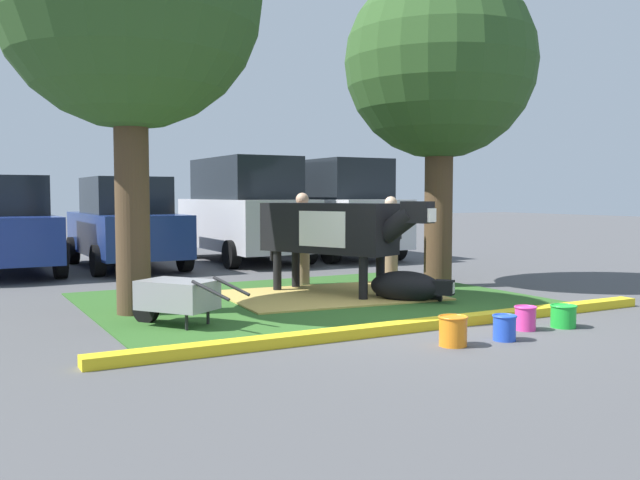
{
  "coord_description": "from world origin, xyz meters",
  "views": [
    {
      "loc": [
        -5.31,
        -7.39,
        1.64
      ],
      "look_at": [
        0.09,
        2.43,
        0.9
      ],
      "focal_mm": 38.72,
      "sensor_mm": 36.0,
      "label": 1
    }
  ],
  "objects": [
    {
      "name": "ground_plane",
      "position": [
        0.0,
        0.0,
        0.0
      ],
      "size": [
        80.0,
        80.0,
        0.0
      ],
      "primitive_type": "plane",
      "color": "#4C4C4F"
    },
    {
      "name": "person_visitor_near",
      "position": [
        0.34,
        3.52,
        0.9
      ],
      "size": [
        0.52,
        0.34,
        1.67
      ],
      "color": "#9E7F5B",
      "rests_on": "ground"
    },
    {
      "name": "bucket_blue",
      "position": [
        0.21,
        -1.67,
        0.15
      ],
      "size": [
        0.28,
        0.28,
        0.29
      ],
      "color": "blue",
      "rests_on": "ground"
    },
    {
      "name": "suv_black",
      "position": [
        1.22,
        8.3,
        1.27
      ],
      "size": [
        2.13,
        4.61,
        2.52
      ],
      "color": "#B7B7BC",
      "rests_on": "ground"
    },
    {
      "name": "wheelbarrow",
      "position": [
        -2.79,
        0.92,
        0.39
      ],
      "size": [
        1.23,
        1.47,
        0.63
      ],
      "color": "gray",
      "rests_on": "ground"
    },
    {
      "name": "bucket_green",
      "position": [
        1.39,
        -1.45,
        0.15
      ],
      "size": [
        0.33,
        0.33,
        0.28
      ],
      "color": "green",
      "rests_on": "ground"
    },
    {
      "name": "cow_holstein",
      "position": [
        0.22,
        2.23,
        1.09
      ],
      "size": [
        1.67,
        2.98,
        1.54
      ],
      "color": "black",
      "rests_on": "ground"
    },
    {
      "name": "shade_tree_right",
      "position": [
        2.4,
        2.28,
        3.89
      ],
      "size": [
        3.33,
        3.33,
        5.6
      ],
      "color": "#4C3823",
      "rests_on": "ground"
    },
    {
      "name": "grass_island",
      "position": [
        -0.32,
        1.97,
        0.01
      ],
      "size": [
        6.59,
        5.08,
        0.02
      ],
      "primitive_type": "cube",
      "color": "#2D5B23",
      "rests_on": "ground"
    },
    {
      "name": "sedan_blue",
      "position": [
        -4.2,
        8.23,
        0.98
      ],
      "size": [
        2.03,
        4.41,
        2.02
      ],
      "color": "navy",
      "rests_on": "ground"
    },
    {
      "name": "curb_yellow",
      "position": [
        -0.32,
        -0.72,
        0.06
      ],
      "size": [
        7.79,
        0.24,
        0.12
      ],
      "primitive_type": "cube",
      "color": "yellow",
      "rests_on": "ground"
    },
    {
      "name": "calf_lying",
      "position": [
        0.87,
        1.09,
        0.24
      ],
      "size": [
        1.05,
        1.23,
        0.48
      ],
      "color": "black",
      "rests_on": "ground"
    },
    {
      "name": "person_handler",
      "position": [
        1.68,
        2.71,
        0.86
      ],
      "size": [
        0.34,
        0.53,
        1.61
      ],
      "color": "#9E7F5B",
      "rests_on": "ground"
    },
    {
      "name": "bucket_pink",
      "position": [
        0.85,
        -1.35,
        0.15
      ],
      "size": [
        0.27,
        0.27,
        0.29
      ],
      "color": "#EA3893",
      "rests_on": "ground"
    },
    {
      "name": "bucket_orange",
      "position": [
        -0.49,
        -1.61,
        0.17
      ],
      "size": [
        0.33,
        0.33,
        0.33
      ],
      "color": "orange",
      "rests_on": "ground"
    },
    {
      "name": "suv_dark_grey",
      "position": [
        3.67,
        8.19,
        1.27
      ],
      "size": [
        2.13,
        4.61,
        2.52
      ],
      "color": "silver",
      "rests_on": "ground"
    },
    {
      "name": "hay_bedding",
      "position": [
        0.09,
        2.13,
        0.03
      ],
      "size": [
        3.4,
        2.67,
        0.04
      ],
      "primitive_type": "cube",
      "rotation": [
        0.0,
        0.0,
        -0.09
      ],
      "color": "tan",
      "rests_on": "ground"
    },
    {
      "name": "hatchback_white",
      "position": [
        -1.7,
        8.2,
        0.98
      ],
      "size": [
        2.03,
        4.41,
        2.02
      ],
      "color": "navy",
      "rests_on": "ground"
    }
  ]
}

